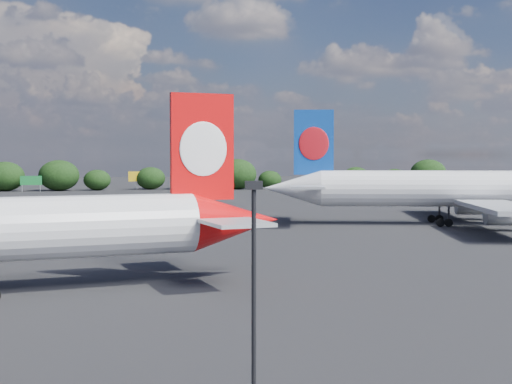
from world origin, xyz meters
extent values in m
plane|color=black|center=(0.00, 60.00, 0.00)|extent=(500.00, 500.00, 0.00)
cone|color=red|center=(16.50, 23.79, 4.92)|extent=(8.66, 6.34, 4.92)
cube|color=red|center=(13.60, 23.22, 11.21)|extent=(5.40, 1.52, 8.85)
ellipsoid|color=white|center=(13.66, 22.93, 11.03)|extent=(4.09, 0.99, 4.52)
ellipsoid|color=white|center=(13.55, 23.51, 11.03)|extent=(4.09, 0.99, 4.52)
cube|color=#ACAEB4|center=(15.61, 18.10, 5.31)|extent=(5.48, 6.64, 0.29)
cube|color=#ACAEB4|center=(13.53, 28.72, 5.31)|extent=(5.48, 6.64, 0.29)
cylinder|color=silver|center=(57.01, 63.45, 5.46)|extent=(41.59, 15.16, 5.46)
cone|color=silver|center=(32.63, 69.41, 5.46)|extent=(9.78, 7.38, 5.46)
cube|color=#0D3E99|center=(35.81, 68.63, 12.44)|extent=(5.96, 1.96, 9.82)
ellipsoid|color=red|center=(35.73, 68.31, 12.25)|extent=(4.50, 1.30, 5.02)
ellipsoid|color=red|center=(35.88, 68.95, 12.25)|extent=(4.50, 1.30, 5.02)
cube|color=#ACAEB4|center=(33.32, 63.06, 5.89)|extent=(6.33, 7.53, 0.33)
cube|color=#ACAEB4|center=(36.17, 74.72, 5.89)|extent=(6.33, 7.53, 0.33)
cube|color=#ACAEB4|center=(55.76, 49.14, 3.71)|extent=(12.08, 22.89, 0.60)
cube|color=#ACAEB4|center=(62.50, 76.71, 3.71)|extent=(12.08, 22.89, 0.60)
cylinder|color=#ACAEB4|center=(59.18, 53.93, 2.29)|extent=(6.00, 4.16, 2.95)
cube|color=#ACAEB4|center=(59.18, 53.93, 3.06)|extent=(2.41, 0.89, 1.31)
cylinder|color=#ACAEB4|center=(63.33, 70.89, 2.29)|extent=(6.00, 4.16, 2.95)
cube|color=#ACAEB4|center=(63.33, 70.89, 3.06)|extent=(2.41, 0.89, 1.31)
cylinder|color=black|center=(54.11, 60.78, 1.64)|extent=(0.37, 0.37, 2.73)
cylinder|color=black|center=(54.11, 60.78, 0.60)|extent=(1.28, 0.76, 1.20)
cylinder|color=black|center=(52.95, 61.07, 0.60)|extent=(1.28, 0.76, 1.20)
cylinder|color=black|center=(55.67, 67.15, 1.64)|extent=(0.37, 0.37, 2.73)
cylinder|color=black|center=(55.67, 67.15, 0.60)|extent=(1.28, 0.76, 1.20)
cylinder|color=black|center=(54.50, 67.43, 0.60)|extent=(1.28, 0.76, 1.20)
cylinder|color=black|center=(11.16, -12.77, 4.70)|extent=(0.16, 0.16, 9.40)
cube|color=black|center=(11.16, -12.77, 9.55)|extent=(0.55, 0.30, 0.28)
cube|color=#156B2D|center=(-18.00, 176.00, 3.20)|extent=(6.00, 0.30, 2.60)
cylinder|color=#989BA0|center=(-20.50, 176.00, 1.00)|extent=(0.20, 0.20, 2.00)
cylinder|color=#989BA0|center=(-15.50, 176.00, 1.00)|extent=(0.20, 0.20, 2.00)
cube|color=gold|center=(12.00, 182.00, 4.00)|extent=(5.00, 0.30, 3.00)
cylinder|color=#989BA0|center=(12.00, 182.00, 1.25)|extent=(0.30, 0.30, 2.50)
ellipsoid|color=black|center=(-25.68, 180.21, 4.28)|extent=(11.14, 9.42, 8.57)
ellipsoid|color=black|center=(-10.53, 179.44, 4.51)|extent=(11.73, 9.93, 9.02)
ellipsoid|color=black|center=(0.36, 180.06, 3.08)|extent=(8.00, 6.77, 6.15)
ellipsoid|color=black|center=(16.17, 182.88, 3.41)|extent=(8.86, 7.50, 6.82)
ellipsoid|color=black|center=(28.51, 181.32, 4.36)|extent=(11.34, 9.59, 8.72)
ellipsoid|color=black|center=(42.19, 178.87, 4.65)|extent=(12.08, 10.22, 9.29)
ellipsoid|color=black|center=(52.73, 180.05, 2.82)|extent=(7.33, 6.20, 5.63)
ellipsoid|color=black|center=(68.73, 177.36, 2.79)|extent=(7.27, 6.15, 5.59)
ellipsoid|color=black|center=(79.94, 177.90, 3.38)|extent=(8.78, 7.43, 6.76)
ellipsoid|color=black|center=(94.19, 181.29, 3.02)|extent=(7.85, 6.64, 6.04)
ellipsoid|color=black|center=(104.33, 178.18, 4.55)|extent=(11.83, 10.01, 9.10)
camera|label=1|loc=(6.80, -35.84, 10.55)|focal=50.00mm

